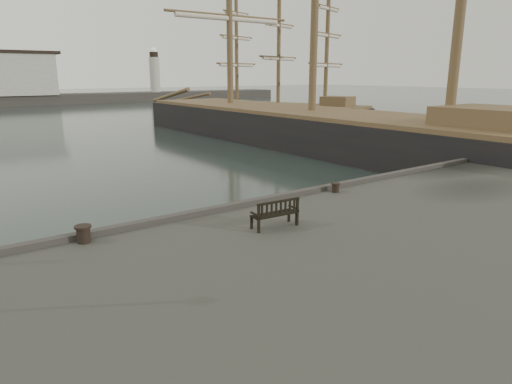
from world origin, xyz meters
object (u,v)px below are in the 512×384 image
bollard_right (335,188)px  tall_ship_main (311,135)px  bench (275,219)px  tall_ship_far (278,116)px  bollard_left (83,234)px

bollard_right → tall_ship_main: size_ratio=0.01×
bench → bollard_right: size_ratio=4.05×
bench → tall_ship_main: bearing=49.6°
bench → tall_ship_main: (19.28, 19.22, -0.98)m
bollard_right → tall_ship_main: tall_ship_main is taller
bench → tall_ship_main: 27.24m
bench → tall_ship_far: tall_ship_far is taller
bench → bollard_right: (4.53, 1.91, -0.08)m
bollard_left → tall_ship_far: tall_ship_far is taller
bench → tall_ship_far: 47.64m
tall_ship_main → tall_ship_far: bearing=59.2°
bollard_left → tall_ship_main: tall_ship_main is taller
tall_ship_main → bollard_left: bearing=-144.9°
bollard_right → tall_ship_main: (14.74, 17.30, -0.89)m
bollard_right → tall_ship_far: bearing=54.2°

